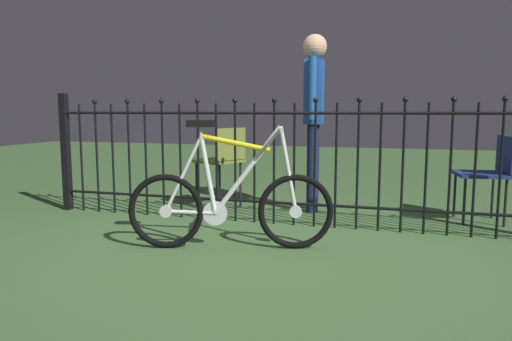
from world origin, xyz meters
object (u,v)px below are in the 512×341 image
at_px(bicycle, 230,204).
at_px(chair_olive, 223,157).
at_px(chair_navy, 490,169).
at_px(person_visitor, 314,106).

height_order(bicycle, chair_olive, bicycle).
bearing_deg(chair_navy, bicycle, -143.91).
bearing_deg(chair_olive, person_visitor, 8.24).
height_order(chair_olive, person_visitor, person_visitor).
relative_size(chair_navy, chair_olive, 0.94).
bearing_deg(person_visitor, chair_navy, -1.37).
relative_size(chair_olive, person_visitor, 0.48).
height_order(chair_navy, person_visitor, person_visitor).
distance_m(bicycle, chair_navy, 2.45).
bearing_deg(chair_olive, bicycle, -67.70).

